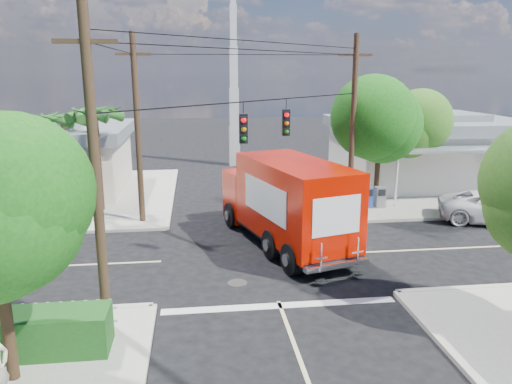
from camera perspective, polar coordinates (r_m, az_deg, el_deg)
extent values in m
plane|color=black|center=(20.19, 0.69, -7.42)|extent=(120.00, 120.00, 0.00)
cube|color=#A6A096|center=(33.39, 17.12, 0.64)|extent=(14.00, 14.00, 0.14)
cube|color=#B8B3A3|center=(31.22, 5.29, 0.32)|extent=(0.25, 14.00, 0.14)
cube|color=#B8B3A3|center=(27.36, 22.99, -2.68)|extent=(14.00, 0.25, 0.14)
cube|color=#A6A096|center=(31.68, -22.28, -0.47)|extent=(14.00, 14.00, 0.14)
cube|color=#B8B3A3|center=(30.56, -9.54, -0.11)|extent=(0.25, 14.00, 0.14)
cube|color=#B8B3A3|center=(25.25, -26.32, -4.35)|extent=(14.00, 0.25, 0.14)
cube|color=beige|center=(29.68, -1.88, -0.47)|extent=(0.12, 12.00, 0.01)
cube|color=beige|center=(23.63, 25.62, -5.62)|extent=(12.00, 0.12, 0.01)
cube|color=beige|center=(21.38, -27.20, -7.78)|extent=(12.00, 0.12, 0.01)
cube|color=silver|center=(16.30, 2.76, -12.83)|extent=(7.50, 0.40, 0.01)
cube|color=beige|center=(34.58, 18.94, 3.94)|extent=(11.00, 8.00, 3.40)
cube|color=gray|center=(34.31, 19.20, 7.31)|extent=(11.80, 8.80, 0.70)
cube|color=gray|center=(34.27, 19.27, 8.14)|extent=(6.05, 4.40, 0.50)
cube|color=gray|center=(30.12, 23.11, 4.53)|extent=(9.90, 1.80, 0.15)
cylinder|color=silver|center=(27.72, 15.74, 1.36)|extent=(0.12, 0.12, 2.90)
cube|color=beige|center=(33.04, -23.56, 2.93)|extent=(10.00, 8.00, 3.20)
cube|color=gray|center=(32.76, -23.88, 6.27)|extent=(10.80, 8.80, 0.70)
cube|color=gray|center=(32.71, -23.97, 7.14)|extent=(5.50, 4.40, 0.50)
cube|color=gray|center=(28.27, -26.50, 3.24)|extent=(9.00, 1.80, 0.15)
cylinder|color=silver|center=(26.68, -18.63, 0.46)|extent=(0.12, 0.12, 2.70)
cube|color=silver|center=(39.21, -2.48, 5.25)|extent=(0.80, 0.80, 3.00)
cube|color=silver|center=(38.88, -2.53, 9.62)|extent=(0.70, 0.70, 3.00)
cube|color=silver|center=(38.78, -2.57, 14.05)|extent=(0.60, 0.60, 3.00)
cube|color=silver|center=(38.91, -2.62, 18.47)|extent=(0.50, 0.50, 3.00)
cylinder|color=#422D1C|center=(13.14, -26.76, -11.61)|extent=(0.28, 0.28, 3.71)
sphere|color=#115412|center=(12.02, -26.79, -2.69)|extent=(3.25, 3.25, 3.25)
cylinder|color=#422D1C|center=(27.73, 13.71, 2.75)|extent=(0.28, 0.28, 4.10)
sphere|color=#115412|center=(27.37, 14.01, 8.02)|extent=(4.10, 4.10, 4.10)
sphere|color=#115412|center=(27.40, 13.11, 8.61)|extent=(3.33, 3.33, 3.33)
sphere|color=#115412|center=(27.23, 14.92, 7.66)|extent=(3.58, 3.58, 3.58)
cylinder|color=#422D1C|center=(30.75, 16.80, 3.12)|extent=(0.28, 0.28, 3.58)
sphere|color=#38641C|center=(30.44, 17.10, 7.27)|extent=(3.58, 3.58, 3.58)
sphere|color=#38641C|center=(30.44, 16.28, 7.75)|extent=(2.91, 2.91, 2.91)
sphere|color=#38641C|center=(30.33, 17.92, 6.97)|extent=(3.14, 3.14, 3.14)
cylinder|color=#422D1C|center=(27.03, -17.49, 3.20)|extent=(0.24, 0.24, 5.00)
cone|color=#245C1E|center=(26.55, -15.97, 8.80)|extent=(0.50, 2.06, 0.98)
cone|color=#245C1E|center=(27.30, -16.46, 8.89)|extent=(1.92, 1.68, 0.98)
cone|color=#245C1E|center=(27.60, -17.98, 8.83)|extent=(2.12, 0.95, 0.98)
cone|color=#245C1E|center=(27.25, -19.44, 8.66)|extent=(1.34, 2.07, 0.98)
cone|color=#245C1E|center=(26.49, -19.79, 8.51)|extent=(1.34, 2.07, 0.98)
cone|color=#245C1E|center=(25.89, -18.69, 8.49)|extent=(2.12, 0.95, 0.98)
cone|color=#245C1E|center=(25.92, -16.95, 8.62)|extent=(1.92, 1.68, 0.98)
cylinder|color=#422D1C|center=(28.93, -20.84, 3.19)|extent=(0.24, 0.24, 4.60)
cone|color=#245C1E|center=(28.42, -19.48, 8.03)|extent=(0.50, 2.06, 0.98)
cone|color=#245C1E|center=(29.18, -19.85, 8.13)|extent=(1.92, 1.68, 0.98)
cone|color=#245C1E|center=(29.53, -21.23, 8.07)|extent=(2.12, 0.95, 0.98)
cone|color=#245C1E|center=(29.21, -22.63, 7.89)|extent=(1.34, 2.07, 0.98)
cone|color=#245C1E|center=(28.46, -23.04, 7.73)|extent=(1.34, 2.07, 0.98)
cone|color=#245C1E|center=(27.83, -22.09, 7.70)|extent=(2.12, 0.95, 0.98)
cone|color=#245C1E|center=(27.81, -20.47, 7.84)|extent=(1.92, 1.68, 0.98)
cylinder|color=#473321|center=(14.00, -17.84, 1.57)|extent=(0.28, 0.28, 9.00)
cube|color=#473321|center=(13.74, -18.94, 15.98)|extent=(1.60, 0.12, 0.12)
cylinder|color=#473321|center=(25.23, 10.99, 7.15)|extent=(0.28, 0.28, 9.00)
cube|color=#473321|center=(25.09, 11.37, 15.11)|extent=(1.60, 0.12, 0.12)
cylinder|color=#473321|center=(24.17, -13.37, 6.75)|extent=(0.28, 0.28, 9.00)
cube|color=#473321|center=(24.02, -13.85, 15.06)|extent=(1.60, 0.12, 0.12)
cylinder|color=black|center=(18.86, 0.75, 10.43)|extent=(10.43, 10.43, 0.04)
cube|color=black|center=(18.06, -1.45, 7.25)|extent=(0.30, 0.24, 1.05)
sphere|color=red|center=(17.88, -1.42, 8.25)|extent=(0.20, 0.20, 0.20)
cube|color=black|center=(20.19, 3.44, 7.92)|extent=(0.30, 0.24, 1.05)
sphere|color=red|center=(20.02, 3.53, 8.82)|extent=(0.20, 0.20, 0.20)
cube|color=silver|center=(15.64, -26.65, -13.61)|extent=(5.94, 0.05, 0.08)
cube|color=silver|center=(15.47, -26.81, -12.29)|extent=(5.94, 0.05, 0.08)
cube|color=silver|center=(14.86, -16.23, -13.44)|extent=(0.09, 0.06, 1.00)
cube|color=red|center=(27.04, 11.19, -0.65)|extent=(0.50, 0.50, 1.10)
cube|color=#1C4493|center=(27.26, 12.59, -0.60)|extent=(0.50, 0.50, 1.10)
cube|color=slate|center=(27.50, 13.97, -0.56)|extent=(0.50, 0.50, 1.10)
cube|color=black|center=(21.52, 3.18, -4.42)|extent=(4.72, 8.72, 0.27)
cube|color=#C31000|center=(24.13, -0.24, -0.27)|extent=(2.98, 2.47, 2.36)
cube|color=black|center=(24.71, -0.93, 1.09)|extent=(2.24, 0.89, 1.02)
cube|color=silver|center=(25.18, -1.10, -1.43)|extent=(2.40, 0.82, 0.38)
cube|color=#C31000|center=(20.24, 4.45, -0.87)|extent=(4.32, 6.72, 3.11)
cube|color=white|center=(20.85, 7.78, -0.07)|extent=(1.11, 3.71, 1.39)
cube|color=white|center=(19.62, 0.94, -0.82)|extent=(1.11, 3.71, 1.39)
cube|color=white|center=(17.59, 9.20, -2.73)|extent=(1.86, 0.56, 1.39)
cube|color=silver|center=(18.06, 9.22, -8.23)|extent=(2.54, 0.98, 0.19)
cube|color=silver|center=(17.42, 7.42, -7.49)|extent=(0.48, 0.20, 1.07)
cube|color=silver|center=(18.19, 11.52, -6.72)|extent=(0.48, 0.20, 1.07)
cylinder|color=black|center=(23.77, -2.83, -2.64)|extent=(0.66, 1.23, 1.18)
cylinder|color=black|center=(24.71, 2.54, -2.00)|extent=(0.66, 1.23, 1.18)
cylinder|color=black|center=(18.38, 4.05, -7.68)|extent=(0.66, 1.23, 1.18)
cylinder|color=black|center=(19.57, 10.52, -6.52)|extent=(0.66, 1.23, 1.18)
imported|color=silver|center=(27.10, 25.86, -1.61)|extent=(5.96, 4.18, 1.51)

